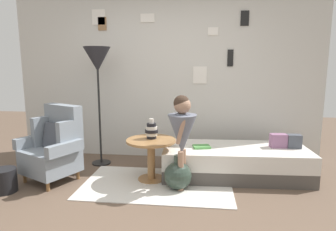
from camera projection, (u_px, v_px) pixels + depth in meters
ground_plane at (142, 214)px, 2.93m from camera, size 12.00×12.00×0.00m
gallery_wall at (166, 76)px, 4.62m from camera, size 4.80×0.12×2.60m
rug at (157, 184)px, 3.66m from camera, size 1.85×1.11×0.01m
armchair at (55, 147)px, 3.77m from camera, size 0.90×0.81×0.97m
daybed at (235, 162)px, 3.92m from camera, size 1.93×0.88×0.40m
pillow_head at (294, 141)px, 3.85m from camera, size 0.17×0.12×0.18m
pillow_mid at (278, 141)px, 3.87m from camera, size 0.22×0.14×0.18m
side_table at (151, 150)px, 3.75m from camera, size 0.64×0.64×0.54m
vase_striped at (152, 130)px, 3.76m from camera, size 0.17×0.17×0.26m
floor_lamp at (97, 64)px, 4.19m from camera, size 0.39×0.39×1.74m
person_child at (182, 130)px, 3.40m from camera, size 0.34×0.34×1.14m
book_on_daybed at (202, 147)px, 3.86m from camera, size 0.25×0.20×0.03m
demijohn_near at (178, 175)px, 3.51m from camera, size 0.34×0.34×0.42m
magazine_basket at (4, 180)px, 3.43m from camera, size 0.28×0.28×0.28m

